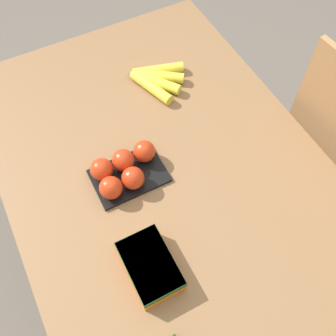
% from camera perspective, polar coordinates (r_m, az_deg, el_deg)
% --- Properties ---
extents(ground_plane, '(12.00, 12.00, 0.00)m').
position_cam_1_polar(ground_plane, '(1.80, 0.00, -12.67)').
color(ground_plane, '#665B51').
extents(dining_table, '(1.36, 0.91, 0.72)m').
position_cam_1_polar(dining_table, '(1.22, 0.00, -3.00)').
color(dining_table, olive).
rests_on(dining_table, ground_plane).
extents(banana_bunch, '(0.19, 0.19, 0.04)m').
position_cam_1_polar(banana_bunch, '(1.35, -1.89, 12.83)').
color(banana_bunch, brown).
rests_on(banana_bunch, dining_table).
extents(tomato_pack, '(0.14, 0.21, 0.07)m').
position_cam_1_polar(tomato_pack, '(1.12, -6.42, -0.33)').
color(tomato_pack, black).
rests_on(tomato_pack, dining_table).
extents(carrot_bag, '(0.17, 0.11, 0.05)m').
position_cam_1_polar(carrot_bag, '(1.00, -2.63, -13.97)').
color(carrot_bag, orange).
rests_on(carrot_bag, dining_table).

